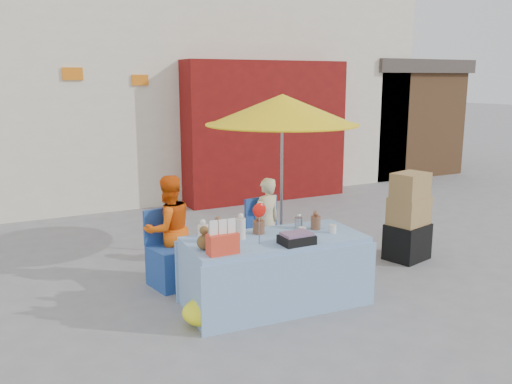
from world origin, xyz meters
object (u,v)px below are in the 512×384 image
chair_right (271,247)px  vendor_orange (169,229)px  market_table (274,270)px  box_stack (408,220)px  chair_left (173,263)px  vendor_beige (266,222)px  umbrella (282,110)px

chair_right → vendor_orange: vendor_orange is taller
market_table → box_stack: size_ratio=1.68×
chair_left → box_stack: size_ratio=0.75×
chair_right → vendor_beige: size_ratio=0.78×
market_table → vendor_beige: 1.23m
chair_right → vendor_beige: vendor_beige is taller
chair_right → vendor_orange: (-1.25, 0.13, 0.36)m
chair_left → vendor_orange: vendor_orange is taller
market_table → chair_left: (-0.74, 0.97, -0.11)m
chair_left → box_stack: (2.95, -0.53, 0.26)m
vendor_orange → box_stack: size_ratio=1.09×
vendor_beige → umbrella: bearing=-163.8°
vendor_orange → vendor_beige: vendor_orange is taller
chair_right → umbrella: bearing=32.9°
chair_left → box_stack: 3.00m
vendor_beige → umbrella: 1.38m
market_table → chair_left: 1.23m
chair_right → vendor_orange: bearing=163.5°
market_table → chair_right: market_table is taller
chair_right → box_stack: (1.70, -0.53, 0.26)m
chair_left → vendor_orange: bearing=78.5°
market_table → vendor_orange: vendor_orange is taller
chair_right → umbrella: 1.69m
umbrella → box_stack: umbrella is taller
vendor_beige → vendor_orange: bearing=-10.3°
umbrella → chair_left: bearing=-169.6°
chair_left → chair_right: bearing=-10.3°
vendor_beige → box_stack: bearing=148.3°
chair_left → vendor_beige: bearing=-4.2°
market_table → chair_right: size_ratio=2.23×
market_table → chair_right: (0.51, 0.97, -0.11)m
vendor_orange → vendor_beige: 1.25m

